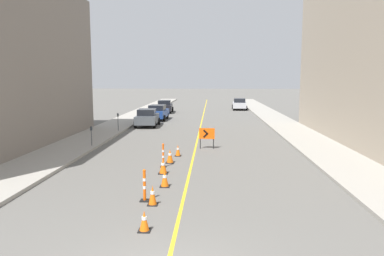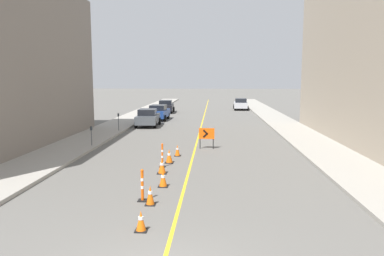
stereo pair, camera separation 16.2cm
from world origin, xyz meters
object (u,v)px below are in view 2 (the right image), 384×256
Objects in this scene: traffic_cone_fifth at (169,156)px; parked_car_curb_far at (166,106)px; arrow_barricade_primary at (207,134)px; parked_car_curb_mid at (158,112)px; traffic_cone_third at (163,179)px; parked_car_opposite_side at (241,104)px; delineator_post_rear at (162,157)px; delineator_post_front at (142,187)px; parked_car_curb_near at (148,118)px; traffic_cone_fourth at (162,166)px; parking_meter_near_curb at (91,132)px; traffic_cone_second at (150,195)px; traffic_cone_farthest at (177,150)px; parking_meter_far_curb at (118,118)px; traffic_cone_nearest at (141,221)px.

parked_car_curb_far reaches higher than traffic_cone_fifth.
arrow_barricade_primary is 0.29× the size of parked_car_curb_mid.
traffic_cone_fifth is 0.16× the size of parked_car_curb_far.
traffic_cone_third is 0.15× the size of parked_car_opposite_side.
traffic_cone_fifth is at bearing 76.12° from delineator_post_rear.
delineator_post_front is at bearing -89.97° from delineator_post_rear.
parked_car_curb_near is 5.19m from parked_car_curb_mid.
parked_car_curb_mid is 0.99× the size of parked_car_opposite_side.
parking_meter_near_curb reaches higher than traffic_cone_fourth.
parked_car_curb_mid reaches higher than delineator_post_front.
traffic_cone_fourth is (-0.19, 4.29, 0.00)m from traffic_cone_second.
traffic_cone_second is 1.06× the size of traffic_cone_farthest.
parking_meter_far_curb is (-5.13, 11.47, 0.65)m from delineator_post_rear.
traffic_cone_second is 0.56× the size of parking_meter_near_curb.
parked_car_curb_near is at bearing -114.28° from parked_car_opposite_side.
parked_car_curb_far is (-0.12, 13.63, 0.00)m from parked_car_curb_near.
arrow_barricade_primary reaches higher than traffic_cone_fourth.
traffic_cone_third is 0.15× the size of parked_car_curb_mid.
traffic_cone_second reaches higher than traffic_cone_farthest.
parked_car_curb_near is at bearing 81.40° from parking_meter_near_curb.
parked_car_curb_near is 4.49m from parking_meter_far_curb.
traffic_cone_nearest is 6.53m from traffic_cone_fourth.
parked_car_opposite_side is (5.75, 42.06, 0.50)m from traffic_cone_nearest.
parked_car_curb_near reaches higher than traffic_cone_nearest.
parking_meter_near_curb is at bearing 144.27° from traffic_cone_fifth.
traffic_cone_fifth is at bearing 87.88° from delineator_post_front.
parked_car_opposite_side is (9.70, 18.62, 0.00)m from parked_car_curb_near.
parked_car_curb_far is 1.00× the size of parked_car_opposite_side.
parked_car_curb_far and parking_meter_far_curb have the same top height.
parked_car_curb_mid is (-3.80, 24.18, 0.47)m from traffic_cone_third.
traffic_cone_third reaches higher than traffic_cone_farthest.
parking_meter_far_curb is at bearing 122.51° from traffic_cone_farthest.
traffic_cone_fifth is 0.16× the size of parked_car_curb_mid.
parked_car_curb_mid is at bearing 83.48° from parking_meter_near_curb.
traffic_cone_nearest is at bearing -94.54° from parked_car_opposite_side.
parking_meter_far_curb is (-5.60, 19.27, 0.86)m from traffic_cone_nearest.
traffic_cone_nearest is 0.93× the size of traffic_cone_farthest.
traffic_cone_farthest is at bearing -121.77° from arrow_barricade_primary.
parking_meter_far_curb is at bearing 90.00° from parking_meter_near_curb.
parked_car_curb_far is (-0.31, 8.44, 0.00)m from parked_car_curb_mid.
traffic_cone_fifth is 1.09× the size of traffic_cone_farthest.
traffic_cone_fourth is 13.83m from parking_meter_far_curb.
arrow_barricade_primary is (1.62, 12.75, 0.60)m from traffic_cone_nearest.
traffic_cone_third is 3.40m from delineator_post_rear.
parked_car_curb_mid is 0.99× the size of parked_car_curb_far.
parked_car_curb_far and parked_car_opposite_side have the same top height.
parked_car_curb_far reaches higher than traffic_cone_nearest.
parked_car_curb_near is at bearing 104.19° from traffic_cone_fifth.
traffic_cone_third is at bearing -78.64° from parked_car_curb_mid.
delineator_post_front is (-0.49, -1.81, 0.17)m from traffic_cone_third.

